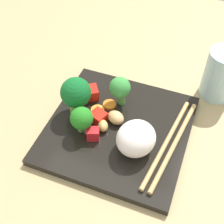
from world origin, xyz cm
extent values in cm
cube|color=tan|center=(0.00, 0.00, -1.00)|extent=(110.00, 110.00, 2.00)
cube|color=black|center=(0.00, 0.00, 0.70)|extent=(26.38, 26.38, 1.39)
ellipsoid|color=white|center=(-4.50, 3.16, 4.24)|extent=(8.10, 8.50, 5.69)
cylinder|color=#66A543|center=(8.75, -0.49, 2.82)|extent=(2.93, 2.93, 2.89)
sphere|color=#136227|center=(8.58, -0.55, 6.29)|extent=(5.60, 5.60, 5.60)
cylinder|color=#58923F|center=(5.66, 3.41, 2.47)|extent=(1.65, 1.28, 2.35)
sphere|color=#258021|center=(5.41, 3.51, 5.06)|extent=(4.02, 4.02, 4.02)
cylinder|color=#539C44|center=(1.84, -5.66, 2.78)|extent=(2.13, 2.13, 2.89)
sphere|color=green|center=(2.11, -5.55, 5.61)|extent=(4.01, 4.01, 4.01)
cylinder|color=orange|center=(3.63, -4.17, 1.65)|extent=(2.88, 2.88, 0.51)
cylinder|color=#FC9B2E|center=(5.11, -1.96, 1.63)|extent=(3.53, 3.53, 0.47)
cylinder|color=orange|center=(7.60, 1.50, 1.73)|extent=(2.82, 2.82, 0.68)
cube|color=red|center=(8.10, -4.70, 2.53)|extent=(4.23, 4.17, 2.27)
cube|color=red|center=(3.98, -0.31, 2.35)|extent=(3.32, 3.20, 1.91)
cube|color=red|center=(3.08, 4.06, 2.54)|extent=(2.66, 2.43, 2.30)
ellipsoid|color=tan|center=(0.95, -1.05, 2.45)|extent=(4.15, 3.79, 2.12)
ellipsoid|color=tan|center=(2.36, 1.52, 2.27)|extent=(2.89, 3.11, 1.75)
cylinder|color=tan|center=(-10.51, 0.22, 1.80)|extent=(2.62, 20.83, 0.82)
cylinder|color=tan|center=(-9.11, 0.10, 1.80)|extent=(2.62, 20.83, 0.82)
cylinder|color=silver|center=(-14.36, -17.38, 5.14)|extent=(6.77, 6.77, 10.28)
camera|label=1|loc=(-13.31, 33.03, 46.13)|focal=50.26mm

